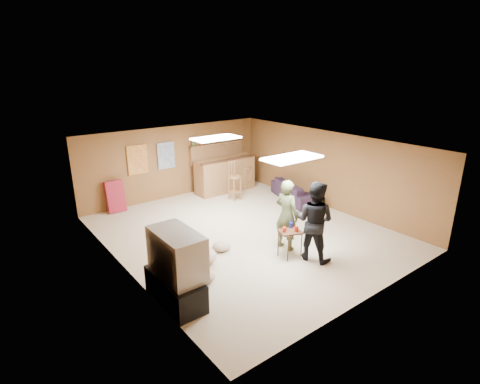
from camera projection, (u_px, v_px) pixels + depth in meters
ground at (245, 232)px, 9.24m from camera, size 7.00×7.00×0.00m
ceiling at (245, 144)px, 8.53m from camera, size 6.00×7.00×0.02m
wall_back at (175, 162)px, 11.51m from camera, size 6.00×0.02×2.20m
wall_front at (375, 242)px, 6.25m from camera, size 6.00×0.02×2.20m
wall_left at (122, 220)px, 7.15m from camera, size 0.02×7.00×2.20m
wall_right at (328, 170)px, 10.62m from camera, size 0.02×7.00×2.20m
tv_stand at (175, 289)px, 6.46m from camera, size 0.55×1.30×0.50m
dvd_box at (187, 289)px, 6.62m from camera, size 0.35×0.50×0.08m
tv_body at (177, 254)px, 6.29m from camera, size 0.60×1.10×0.80m
tv_screen at (193, 249)px, 6.47m from camera, size 0.02×0.95×0.65m
bar_counter at (225, 175)px, 12.14m from camera, size 2.00×0.60×1.10m
bar_lip at (229, 160)px, 11.78m from camera, size 2.10×0.12×0.05m
bar_shelf at (217, 144)px, 12.18m from camera, size 2.00×0.18×0.05m
bar_backing at (216, 153)px, 12.29m from camera, size 2.00×0.14×0.60m
poster_left at (138, 160)px, 10.71m from camera, size 0.60×0.03×0.85m
poster_right at (166, 155)px, 11.23m from camera, size 0.55×0.03×0.80m
folding_chair_stack at (115, 197)px, 10.42m from camera, size 0.50×0.26×0.91m
ceiling_panel_front at (292, 158)px, 7.42m from camera, size 1.20×0.60×0.04m
ceiling_panel_back at (216, 138)px, 9.44m from camera, size 1.20×0.60×0.04m
person_olive at (287, 215)px, 8.20m from camera, size 0.47×0.64×1.60m
person_black at (314, 221)px, 7.73m from camera, size 0.89×1.00×1.71m
sofa at (296, 191)px, 11.40m from camera, size 1.31×2.08×0.57m
tray_table at (290, 243)px, 8.01m from camera, size 0.55×0.50×0.59m
cup_red_near at (284, 230)px, 7.85m from camera, size 0.10×0.10×0.11m
cup_red_far at (296, 229)px, 7.88m from camera, size 0.10×0.10×0.11m
cup_blue at (291, 225)px, 8.07m from camera, size 0.09×0.09×0.11m
bar_stool_left at (235, 180)px, 11.33m from camera, size 0.48×0.48×1.24m
bar_stool_right at (246, 170)px, 12.41m from camera, size 0.48×0.48×1.23m
cushion_near_tv at (202, 256)px, 7.79m from camera, size 0.68×0.68×0.27m
cushion_mid at (222, 246)px, 8.33m from camera, size 0.46×0.46×0.18m
cushion_far at (204, 276)px, 7.13m from camera, size 0.52×0.52×0.20m
bottle_row at (212, 140)px, 12.00m from camera, size 1.48×0.08×0.26m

